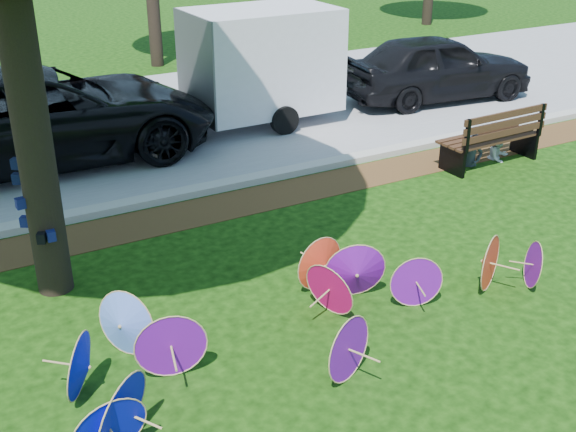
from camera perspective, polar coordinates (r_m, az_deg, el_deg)
name	(u,v)px	position (r m, az deg, el deg)	size (l,w,h in m)	color
ground	(338,369)	(7.98, 3.94, -11.98)	(90.00, 90.00, 0.00)	black
mulch_strip	(183,215)	(11.47, -8.29, 0.04)	(90.00, 1.00, 0.01)	#472D16
curb	(167,197)	(12.05, -9.53, 1.50)	(90.00, 0.30, 0.12)	#B7B5AD
street	(98,131)	(15.82, -14.81, 6.53)	(90.00, 8.00, 0.01)	gray
parasol_pile	(282,318)	(8.11, -0.45, -8.07)	(6.31, 2.10, 0.81)	#720FA4
black_van	(44,116)	(14.10, -18.71, 7.53)	(2.90, 6.29, 1.75)	black
dark_pickup	(437,67)	(17.78, 11.71, 11.45)	(1.85, 4.60, 1.57)	black
cargo_trailer	(262,60)	(15.56, -2.05, 12.22)	(3.03, 1.92, 2.72)	white
park_bench	(489,136)	(13.84, 15.59, 6.14)	(2.05, 0.78, 1.07)	black
person_left	(473,132)	(13.60, 14.43, 6.48)	(0.48, 0.31, 1.31)	#323844
person_right	(501,133)	(14.11, 16.48, 6.32)	(0.50, 0.39, 1.04)	silver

